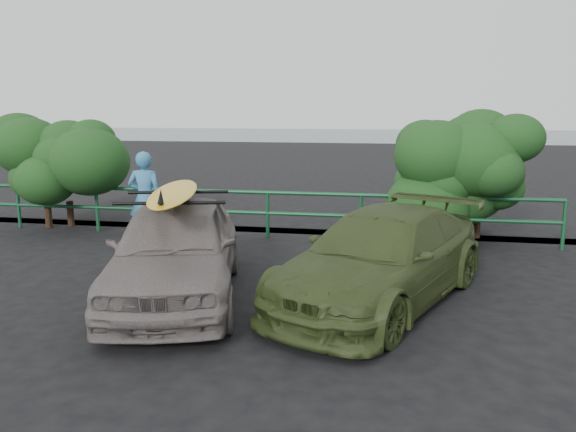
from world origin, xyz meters
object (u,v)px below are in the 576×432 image
(guardrail, at_px, (223,213))
(sedan, at_px, (176,249))
(olive_vehicle, at_px, (382,257))
(man, at_px, (145,198))
(surfboard, at_px, (174,193))

(guardrail, bearing_deg, sedan, -82.83)
(guardrail, distance_m, olive_vehicle, 5.10)
(sedan, bearing_deg, olive_vehicle, -7.49)
(guardrail, bearing_deg, man, -143.97)
(guardrail, bearing_deg, surfboard, -82.83)
(man, distance_m, surfboard, 3.65)
(sedan, height_order, man, man)
(guardrail, height_order, sedan, sedan)
(guardrail, distance_m, surfboard, 4.23)
(surfboard, bearing_deg, olive_vehicle, -7.49)
(guardrail, relative_size, sedan, 3.21)
(man, height_order, surfboard, man)
(guardrail, distance_m, man, 1.73)
(guardrail, height_order, olive_vehicle, olive_vehicle)
(olive_vehicle, distance_m, man, 5.58)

